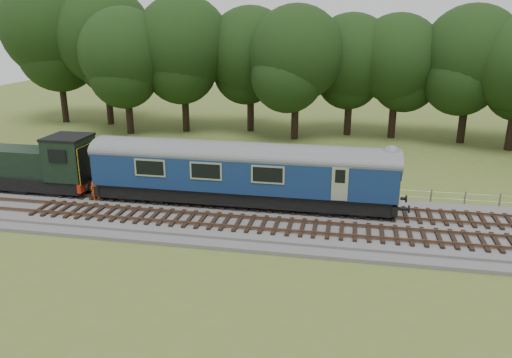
# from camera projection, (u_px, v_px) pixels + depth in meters

# --- Properties ---
(ground) EXTENTS (120.00, 120.00, 0.00)m
(ground) POSITION_uv_depth(u_px,v_px,m) (330.00, 225.00, 28.07)
(ground) COLOR #566625
(ground) RESTS_ON ground
(ballast) EXTENTS (70.00, 7.00, 0.35)m
(ballast) POSITION_uv_depth(u_px,v_px,m) (330.00, 222.00, 28.02)
(ballast) COLOR #4C4C4F
(ballast) RESTS_ON ground
(track_north) EXTENTS (67.20, 2.40, 0.21)m
(track_north) POSITION_uv_depth(u_px,v_px,m) (331.00, 209.00, 29.25)
(track_north) COLOR black
(track_north) RESTS_ON ballast
(track_south) EXTENTS (67.20, 2.40, 0.21)m
(track_south) POSITION_uv_depth(u_px,v_px,m) (328.00, 229.00, 26.45)
(track_south) COLOR black
(track_south) RESTS_ON ballast
(fence) EXTENTS (64.00, 0.12, 1.00)m
(fence) POSITION_uv_depth(u_px,v_px,m) (333.00, 198.00, 32.28)
(fence) COLOR #6B6054
(fence) RESTS_ON ground
(tree_line) EXTENTS (70.00, 8.00, 18.00)m
(tree_line) POSITION_uv_depth(u_px,v_px,m) (342.00, 138.00, 48.63)
(tree_line) COLOR black
(tree_line) RESTS_ON ground
(dmu_railcar) EXTENTS (18.05, 2.86, 3.88)m
(dmu_railcar) POSITION_uv_depth(u_px,v_px,m) (242.00, 168.00, 29.57)
(dmu_railcar) COLOR black
(dmu_railcar) RESTS_ON ground
(shunter_loco) EXTENTS (8.92, 2.60, 3.38)m
(shunter_loco) POSITION_uv_depth(u_px,v_px,m) (33.00, 166.00, 32.32)
(shunter_loco) COLOR black
(shunter_loco) RESTS_ON ground
(worker) EXTENTS (0.68, 0.58, 1.57)m
(worker) POSITION_uv_depth(u_px,v_px,m) (96.00, 189.00, 30.59)
(worker) COLOR #F8500D
(worker) RESTS_ON ballast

